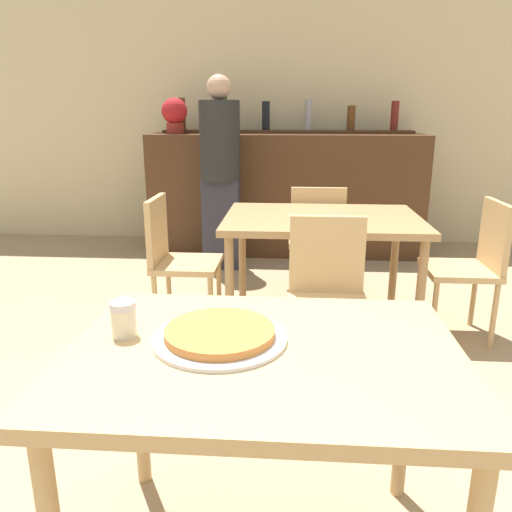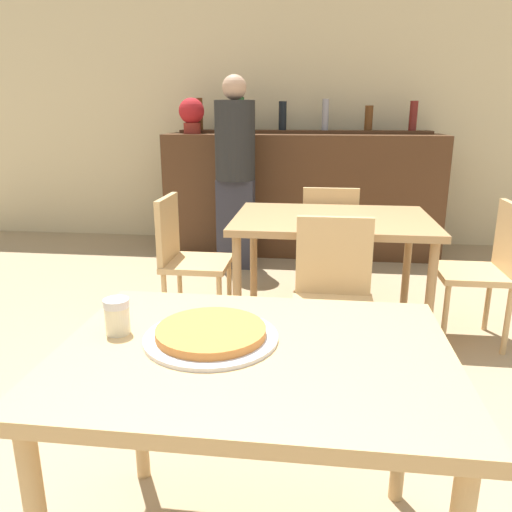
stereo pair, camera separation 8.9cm
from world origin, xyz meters
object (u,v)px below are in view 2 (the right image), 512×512
at_px(chair_far_side_back, 329,235).
at_px(chair_far_side_left, 185,253).
at_px(person_standing, 235,168).
at_px(chair_far_side_front, 333,292).
at_px(potted_plant, 192,114).
at_px(cheese_shaker, 117,316).
at_px(chair_far_side_right, 487,263).
at_px(pizza_tray, 211,334).

bearing_deg(chair_far_side_back, chair_far_side_left, 33.23).
xyz_separation_m(chair_far_side_back, chair_far_side_left, (-0.91, -0.59, 0.00)).
bearing_deg(person_standing, chair_far_side_front, -67.30).
xyz_separation_m(chair_far_side_front, potted_plant, (-1.30, 2.44, 0.84)).
height_order(person_standing, potted_plant, person_standing).
relative_size(chair_far_side_front, chair_far_side_left, 1.00).
bearing_deg(chair_far_side_front, potted_plant, 118.02).
xyz_separation_m(cheese_shaker, potted_plant, (-0.65, 3.52, 0.55)).
distance_m(chair_far_side_front, person_standing, 2.11).
distance_m(chair_far_side_right, potted_plant, 2.99).
bearing_deg(chair_far_side_right, cheese_shaker, -42.93).
bearing_deg(chair_far_side_back, chair_far_side_front, 90.00).
distance_m(chair_far_side_left, potted_plant, 2.06).
bearing_deg(chair_far_side_front, cheese_shaker, -121.06).
bearing_deg(chair_far_side_front, person_standing, 112.70).
height_order(chair_far_side_front, chair_far_side_back, same).
bearing_deg(chair_far_side_right, chair_far_side_back, -123.23).
xyz_separation_m(chair_far_side_back, person_standing, (-0.80, 0.72, 0.39)).
relative_size(chair_far_side_back, chair_far_side_left, 1.00).
bearing_deg(cheese_shaker, chair_far_side_left, 98.72).
relative_size(chair_far_side_back, person_standing, 0.52).
xyz_separation_m(chair_far_side_right, pizza_tray, (-1.28, -1.68, 0.25)).
distance_m(chair_far_side_left, cheese_shaker, 1.71).
relative_size(cheese_shaker, person_standing, 0.06).
distance_m(chair_far_side_back, cheese_shaker, 2.37).
relative_size(chair_far_side_front, cheese_shaker, 8.14).
bearing_deg(chair_far_side_right, potted_plant, -129.96).
distance_m(chair_far_side_back, potted_plant, 1.99).
height_order(chair_far_side_left, potted_plant, potted_plant).
distance_m(pizza_tray, person_standing, 3.03).
xyz_separation_m(chair_far_side_right, potted_plant, (-2.20, 1.85, 0.84)).
relative_size(pizza_tray, potted_plant, 1.15).
relative_size(chair_far_side_front, person_standing, 0.52).
bearing_deg(cheese_shaker, potted_plant, 100.45).
relative_size(chair_far_side_front, chair_far_side_back, 1.00).
bearing_deg(cheese_shaker, pizza_tray, -1.83).
xyz_separation_m(cheese_shaker, person_standing, (-0.15, 2.99, 0.10)).
distance_m(pizza_tray, cheese_shaker, 0.28).
bearing_deg(chair_far_side_left, cheese_shaker, -171.28).
relative_size(chair_far_side_left, pizza_tray, 2.25).
xyz_separation_m(pizza_tray, potted_plant, (-0.92, 3.53, 0.58)).
bearing_deg(chair_far_side_left, chair_far_side_front, -123.23).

